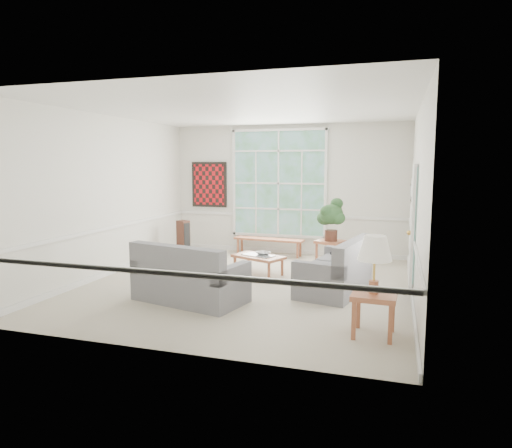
% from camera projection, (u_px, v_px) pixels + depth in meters
% --- Properties ---
extents(floor, '(5.50, 6.00, 0.01)m').
position_uv_depth(floor, '(247.00, 285.00, 7.99)').
color(floor, '#ADA391').
rests_on(floor, ground).
extents(ceiling, '(5.50, 6.00, 0.02)m').
position_uv_depth(ceiling, '(247.00, 109.00, 7.60)').
color(ceiling, white).
rests_on(ceiling, ground).
extents(wall_back, '(5.50, 0.02, 3.00)m').
position_uv_depth(wall_back, '(287.00, 190.00, 10.63)').
color(wall_back, silver).
rests_on(wall_back, ground).
extents(wall_front, '(5.50, 0.02, 3.00)m').
position_uv_depth(wall_front, '(160.00, 219.00, 4.95)').
color(wall_front, silver).
rests_on(wall_front, ground).
extents(wall_left, '(0.02, 6.00, 3.00)m').
position_uv_depth(wall_left, '(109.00, 196.00, 8.59)').
color(wall_left, silver).
rests_on(wall_left, ground).
extents(wall_right, '(0.02, 6.00, 3.00)m').
position_uv_depth(wall_right, '(417.00, 203.00, 6.99)').
color(wall_right, silver).
rests_on(wall_right, ground).
extents(window_back, '(2.30, 0.08, 2.40)m').
position_uv_depth(window_back, '(279.00, 183.00, 10.63)').
color(window_back, white).
rests_on(window_back, wall_back).
extents(entry_door, '(0.08, 0.90, 2.10)m').
position_uv_depth(entry_door, '(412.00, 227.00, 7.62)').
color(entry_door, white).
rests_on(entry_door, floor).
extents(door_sidelight, '(0.08, 0.26, 1.90)m').
position_uv_depth(door_sidelight, '(413.00, 226.00, 7.01)').
color(door_sidelight, white).
rests_on(door_sidelight, wall_right).
extents(wall_art, '(0.90, 0.06, 1.10)m').
position_uv_depth(wall_art, '(209.00, 185.00, 11.14)').
color(wall_art, maroon).
rests_on(wall_art, wall_back).
extents(wall_frame_near, '(0.04, 0.26, 0.32)m').
position_uv_depth(wall_frame_near, '(411.00, 193.00, 8.65)').
color(wall_frame_near, black).
rests_on(wall_frame_near, wall_right).
extents(wall_frame_far, '(0.04, 0.26, 0.32)m').
position_uv_depth(wall_frame_far, '(411.00, 192.00, 9.03)').
color(wall_frame_far, black).
rests_on(wall_frame_far, wall_right).
extents(loveseat_right, '(1.15, 1.76, 0.88)m').
position_uv_depth(loveseat_right, '(334.00, 265.00, 7.52)').
color(loveseat_right, slate).
rests_on(loveseat_right, floor).
extents(loveseat_front, '(1.83, 1.23, 0.91)m').
position_uv_depth(loveseat_front, '(190.00, 272.00, 6.99)').
color(loveseat_front, slate).
rests_on(loveseat_front, floor).
extents(coffee_table, '(1.10, 0.86, 0.36)m').
position_uv_depth(coffee_table, '(258.00, 265.00, 8.74)').
color(coffee_table, '#A2593A').
rests_on(coffee_table, floor).
extents(pewter_bowl, '(0.43, 0.43, 0.07)m').
position_uv_depth(pewter_bowl, '(263.00, 253.00, 8.74)').
color(pewter_bowl, '#96969B').
rests_on(pewter_bowl, coffee_table).
extents(window_bench, '(1.67, 0.47, 0.38)m').
position_uv_depth(window_bench, '(269.00, 247.00, 10.57)').
color(window_bench, '#A2593A').
rests_on(window_bench, floor).
extents(end_table, '(0.67, 0.67, 0.52)m').
position_uv_depth(end_table, '(330.00, 253.00, 9.53)').
color(end_table, '#A2593A').
rests_on(end_table, floor).
extents(houseplant, '(0.75, 0.75, 0.91)m').
position_uv_depth(houseplant, '(331.00, 219.00, 9.39)').
color(houseplant, '#284C26').
rests_on(houseplant, end_table).
extents(side_table, '(0.55, 0.55, 0.54)m').
position_uv_depth(side_table, '(374.00, 314.00, 5.57)').
color(side_table, '#A2593A').
rests_on(side_table, floor).
extents(table_lamp, '(0.51, 0.51, 0.71)m').
position_uv_depth(table_lamp, '(374.00, 265.00, 5.47)').
color(table_lamp, white).
rests_on(table_lamp, side_table).
extents(pet_bed, '(0.60, 0.60, 0.14)m').
position_uv_depth(pet_bed, '(196.00, 254.00, 10.36)').
color(pet_bed, gray).
rests_on(pet_bed, floor).
extents(floor_speaker, '(0.31, 0.29, 0.82)m').
position_uv_depth(floor_speaker, '(183.00, 238.00, 10.43)').
color(floor_speaker, '#442218').
rests_on(floor_speaker, floor).
extents(cat, '(0.36, 0.26, 0.16)m').
position_uv_depth(cat, '(340.00, 253.00, 8.05)').
color(cat, black).
rests_on(cat, loveseat_right).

